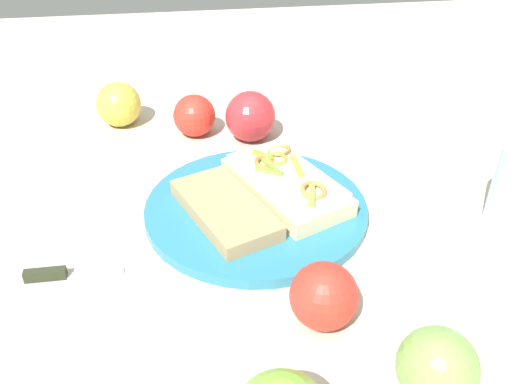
% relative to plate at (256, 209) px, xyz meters
% --- Properties ---
extents(ground_plane, '(2.00, 2.00, 0.00)m').
position_rel_plate_xyz_m(ground_plane, '(0.00, 0.00, -0.01)').
color(ground_plane, '#C1B3A2').
rests_on(ground_plane, ground).
extents(plate, '(0.30, 0.30, 0.01)m').
position_rel_plate_xyz_m(plate, '(0.00, 0.00, 0.00)').
color(plate, teal).
rests_on(plate, ground_plane).
extents(sandwich, '(0.17, 0.21, 0.05)m').
position_rel_plate_xyz_m(sandwich, '(0.04, 0.02, 0.02)').
color(sandwich, beige).
rests_on(sandwich, plate).
extents(bread_slice_side, '(0.14, 0.19, 0.02)m').
position_rel_plate_xyz_m(bread_slice_side, '(-0.04, -0.02, 0.02)').
color(bread_slice_side, tan).
rests_on(bread_slice_side, plate).
extents(apple_0, '(0.10, 0.10, 0.07)m').
position_rel_plate_xyz_m(apple_0, '(-0.07, 0.24, 0.03)').
color(apple_0, red).
rests_on(apple_0, ground_plane).
extents(apple_1, '(0.10, 0.10, 0.07)m').
position_rel_plate_xyz_m(apple_1, '(0.12, -0.31, 0.03)').
color(apple_1, '#7BAD4E').
rests_on(apple_1, ground_plane).
extents(apple_3, '(0.10, 0.10, 0.07)m').
position_rel_plate_xyz_m(apple_3, '(0.04, -0.20, 0.03)').
color(apple_3, red).
rests_on(apple_3, ground_plane).
extents(apple_4, '(0.12, 0.12, 0.08)m').
position_rel_plate_xyz_m(apple_4, '(0.02, 0.21, 0.03)').
color(apple_4, red).
rests_on(apple_4, ground_plane).
extents(apple_5, '(0.09, 0.09, 0.08)m').
position_rel_plate_xyz_m(apple_5, '(-0.20, 0.30, 0.03)').
color(apple_5, gold).
rests_on(apple_5, ground_plane).
extents(knife, '(0.11, 0.01, 0.01)m').
position_rel_plate_xyz_m(knife, '(-0.25, -0.09, -0.00)').
color(knife, silver).
rests_on(knife, ground_plane).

